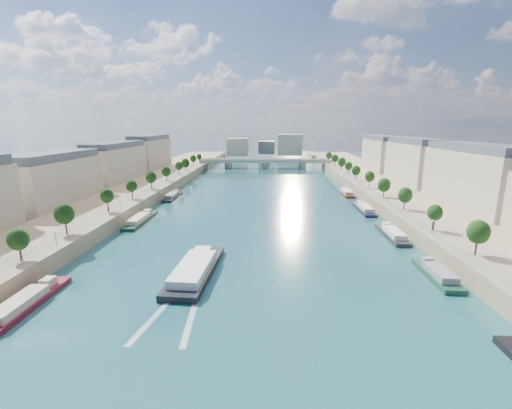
{
  "coord_description": "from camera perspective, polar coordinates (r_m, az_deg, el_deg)",
  "views": [
    {
      "loc": [
        4.33,
        -54.14,
        36.53
      ],
      "look_at": [
        -1.29,
        81.32,
        5.0
      ],
      "focal_mm": 24.0,
      "sensor_mm": 36.0,
      "label": 1
    }
  ],
  "objects": [
    {
      "name": "lamps_left",
      "position": [
        157.58,
        -18.82,
        1.88
      ],
      "size": [
        0.36,
        200.36,
        4.28
      ],
      "color": "black",
      "rests_on": "ground"
    },
    {
      "name": "buildings_left",
      "position": [
        189.7,
        -25.87,
        5.71
      ],
      "size": [
        16.0,
        226.0,
        23.2
      ],
      "color": "#C1AF94",
      "rests_on": "ground"
    },
    {
      "name": "wake",
      "position": [
        74.72,
        -12.85,
        -16.52
      ],
      "size": [
        10.75,
        26.02,
        0.04
      ],
      "color": "silver",
      "rests_on": "ground"
    },
    {
      "name": "bridge",
      "position": [
        297.19,
        1.54,
        7.01
      ],
      "size": [
        112.0,
        12.0,
        8.15
      ],
      "color": "#C1B79E",
      "rests_on": "ground"
    },
    {
      "name": "quay_left",
      "position": [
        175.34,
        -23.49,
        0.8
      ],
      "size": [
        44.0,
        520.0,
        5.0
      ],
      "primitive_type": "cube",
      "color": "#9E8460",
      "rests_on": "ground"
    },
    {
      "name": "skyline",
      "position": [
        374.31,
        2.23,
        9.73
      ],
      "size": [
        79.0,
        42.0,
        22.0
      ],
      "color": "#C1AF94",
      "rests_on": "ground"
    },
    {
      "name": "lamps_right",
      "position": [
        168.74,
        18.95,
        2.57
      ],
      "size": [
        0.36,
        200.36,
        4.28
      ],
      "color": "black",
      "rests_on": "ground"
    },
    {
      "name": "moored_barges_right",
      "position": [
        122.42,
        21.99,
        -4.84
      ],
      "size": [
        5.0,
        165.95,
        3.6
      ],
      "color": "black",
      "rests_on": "ground"
    },
    {
      "name": "trees_left",
      "position": [
        169.05,
        -18.24,
        3.57
      ],
      "size": [
        4.8,
        268.8,
        8.26
      ],
      "color": "#382B1E",
      "rests_on": "ground"
    },
    {
      "name": "tour_barge",
      "position": [
        88.53,
        -10.09,
        -10.64
      ],
      "size": [
        10.33,
        30.99,
        4.15
      ],
      "rotation": [
        0.0,
        0.0,
        -0.05
      ],
      "color": "black",
      "rests_on": "ground"
    },
    {
      "name": "trees_right",
      "position": [
        173.75,
        19.35,
        3.73
      ],
      "size": [
        4.8,
        268.8,
        8.26
      ],
      "color": "#382B1E",
      "rests_on": "ground"
    },
    {
      "name": "quay_right",
      "position": [
        171.75,
        25.53,
        0.37
      ],
      "size": [
        44.0,
        520.0,
        5.0
      ],
      "primitive_type": "cube",
      "color": "#9E8460",
      "rests_on": "ground"
    },
    {
      "name": "moored_barges_left",
      "position": [
        112.38,
        -24.27,
        -6.63
      ],
      "size": [
        5.0,
        164.09,
        3.6
      ],
      "color": "#1C1D3E",
      "rests_on": "ground"
    },
    {
      "name": "pave_left",
      "position": [
        168.86,
        -18.97,
        1.63
      ],
      "size": [
        14.0,
        520.0,
        0.1
      ],
      "primitive_type": "cube",
      "color": "gray",
      "rests_on": "quay_left"
    },
    {
      "name": "ground",
      "position": [
        158.47,
        0.75,
        -0.24
      ],
      "size": [
        700.0,
        700.0,
        0.0
      ],
      "primitive_type": "plane",
      "color": "#0E383E",
      "rests_on": "ground"
    },
    {
      "name": "pave_right",
      "position": [
        165.91,
        20.84,
        1.29
      ],
      "size": [
        14.0,
        520.0,
        0.1
      ],
      "primitive_type": "cube",
      "color": "gray",
      "rests_on": "quay_right"
    },
    {
      "name": "buildings_right",
      "position": [
        185.78,
        28.23,
        5.34
      ],
      "size": [
        16.0,
        226.0,
        23.2
      ],
      "color": "#C1AF94",
      "rests_on": "ground"
    }
  ]
}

